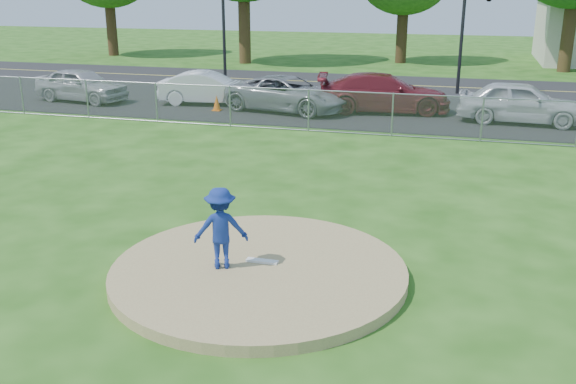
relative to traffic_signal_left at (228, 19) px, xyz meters
name	(u,v)px	position (x,y,z in m)	size (l,w,h in m)	color
ground	(353,148)	(8.76, -12.00, -3.36)	(120.00, 120.00, 0.00)	#1E4D11
pitchers_mound	(259,271)	(8.76, -22.00, -3.26)	(5.40, 5.40, 0.20)	#9A8454
pitching_rubber	(262,261)	(8.76, -21.80, -3.14)	(0.60, 0.15, 0.04)	white
chain_link_fence	(364,114)	(8.76, -10.00, -2.61)	(40.00, 0.06, 1.50)	gray
parking_lot	(380,111)	(8.76, -5.50, -3.36)	(50.00, 8.00, 0.01)	black
street	(399,85)	(8.76, 2.00, -3.36)	(60.00, 7.00, 0.01)	black
traffic_signal_left	(228,19)	(0.00, 0.00, 0.00)	(1.28, 0.20, 5.60)	black
pitcher	(221,228)	(8.12, -22.19, -2.41)	(0.97, 0.56, 1.51)	navy
traffic_cone	(217,103)	(2.12, -7.22, -3.03)	(0.34, 0.34, 0.65)	orange
parked_car_silver	(81,85)	(-4.57, -6.76, -2.61)	(1.76, 4.36, 1.49)	#A6A5AA
parked_car_white	(208,88)	(1.22, -5.91, -2.64)	(1.50, 4.30, 1.42)	silver
parked_car_gray	(288,94)	(5.01, -6.51, -2.63)	(2.39, 5.17, 1.44)	gray
parked_car_darkred	(384,93)	(8.89, -5.63, -2.56)	(2.21, 5.44, 1.58)	maroon
parked_car_pearl	(521,102)	(14.21, -6.45, -2.56)	(1.87, 4.65, 1.58)	silver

